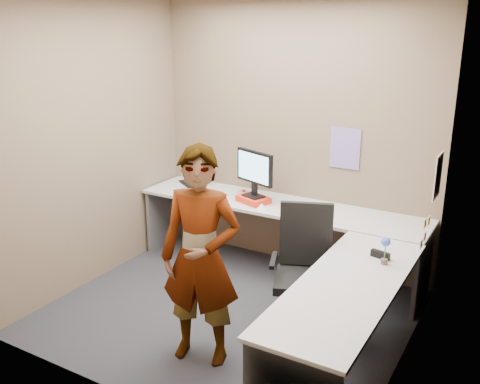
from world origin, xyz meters
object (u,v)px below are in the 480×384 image
Objects in this scene: desk at (293,246)px; office_chair at (304,282)px; person at (201,257)px; monitor at (254,170)px.

desk is 0.40m from office_chair.
office_chair reaches higher than desk.
desk is 1.80× the size of person.
person reaches higher than office_chair.
person reaches higher than monitor.
office_chair is (0.23, -0.28, -0.16)m from desk.
desk is at bearing -17.79° from monitor.
office_chair is (0.91, -0.81, -0.64)m from monitor.
monitor is at bearing 90.55° from person.
monitor reaches higher than office_chair.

